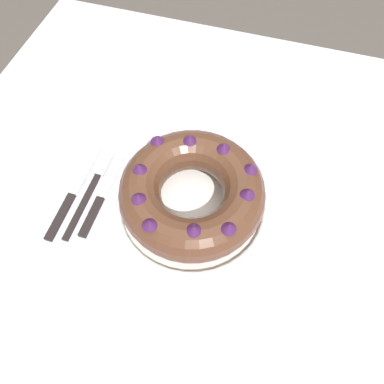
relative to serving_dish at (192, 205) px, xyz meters
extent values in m
plane|color=#4C4742|center=(0.01, -0.02, -0.78)|extent=(8.00, 8.00, 0.00)
cube|color=silver|center=(0.01, -0.02, -0.03)|extent=(1.16, 1.17, 0.03)
cylinder|color=brown|center=(-0.50, 0.49, -0.41)|extent=(0.06, 0.06, 0.73)
cylinder|color=brown|center=(0.51, 0.49, -0.41)|extent=(0.06, 0.06, 0.73)
cylinder|color=white|center=(0.00, 0.00, -0.01)|extent=(0.29, 0.29, 0.01)
torus|color=white|center=(0.00, 0.00, 0.01)|extent=(0.30, 0.30, 0.01)
torus|color=#4C2D1E|center=(0.00, 0.00, 0.05)|extent=(0.27, 0.27, 0.08)
cone|color=#3D1947|center=(0.03, -0.09, 0.10)|extent=(0.03, 0.03, 0.02)
cone|color=#3D1947|center=(0.08, -0.07, 0.10)|extent=(0.03, 0.03, 0.02)
cone|color=#3D1947|center=(0.10, 0.00, 0.10)|extent=(0.04, 0.04, 0.02)
cone|color=#3D1947|center=(0.09, 0.05, 0.10)|extent=(0.04, 0.04, 0.02)
cone|color=#3D1947|center=(0.04, 0.09, 0.10)|extent=(0.03, 0.03, 0.02)
cone|color=#3D1947|center=(-0.03, 0.09, 0.10)|extent=(0.03, 0.03, 0.02)
cone|color=#3D1947|center=(-0.09, 0.07, 0.10)|extent=(0.03, 0.03, 0.02)
cone|color=#3D1947|center=(-0.10, 0.00, 0.10)|extent=(0.04, 0.04, 0.02)
cone|color=#3D1947|center=(-0.08, -0.06, 0.10)|extent=(0.04, 0.04, 0.02)
cone|color=#3D1947|center=(-0.04, -0.10, 0.10)|extent=(0.03, 0.03, 0.02)
cube|color=black|center=(-0.21, -0.06, -0.01)|extent=(0.01, 0.15, 0.01)
cube|color=silver|center=(-0.21, 0.05, -0.01)|extent=(0.02, 0.06, 0.01)
cube|color=black|center=(-0.24, -0.10, -0.01)|extent=(0.02, 0.11, 0.01)
cube|color=silver|center=(-0.24, 0.02, -0.01)|extent=(0.02, 0.13, 0.00)
cube|color=black|center=(-0.18, -0.08, -0.01)|extent=(0.02, 0.09, 0.01)
cube|color=silver|center=(-0.18, 0.02, -0.01)|extent=(0.02, 0.11, 0.00)
camera|label=1|loc=(0.10, -0.34, 0.65)|focal=35.00mm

